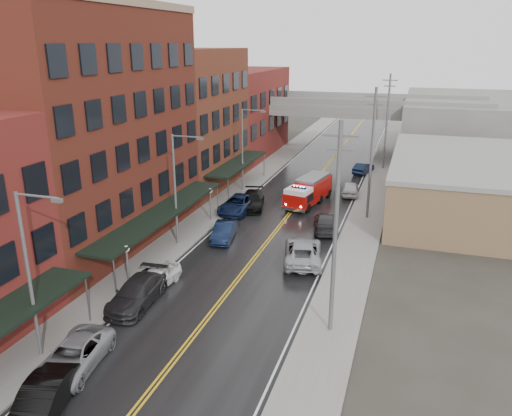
% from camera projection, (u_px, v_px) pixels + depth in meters
% --- Properties ---
extents(road, '(11.00, 160.00, 0.02)m').
position_uv_depth(road, '(278.00, 228.00, 44.02)').
color(road, black).
rests_on(road, ground).
extents(sidewalk_left, '(3.00, 160.00, 0.15)m').
position_uv_depth(sidewalk_left, '(202.00, 219.00, 46.11)').
color(sidewalk_left, slate).
rests_on(sidewalk_left, ground).
extents(sidewalk_right, '(3.00, 160.00, 0.15)m').
position_uv_depth(sidewalk_right, '(362.00, 237.00, 41.88)').
color(sidewalk_right, slate).
rests_on(sidewalk_right, ground).
extents(curb_left, '(0.30, 160.00, 0.15)m').
position_uv_depth(curb_left, '(219.00, 221.00, 45.63)').
color(curb_left, gray).
rests_on(curb_left, ground).
extents(curb_right, '(0.30, 160.00, 0.15)m').
position_uv_depth(curb_right, '(342.00, 235.00, 42.36)').
color(curb_right, gray).
rests_on(curb_right, ground).
extents(brick_building_b, '(9.00, 20.00, 18.00)m').
position_uv_depth(brick_building_b, '(91.00, 132.00, 38.70)').
color(brick_building_b, '#542216').
rests_on(brick_building_b, ground).
extents(brick_building_c, '(9.00, 15.00, 15.00)m').
position_uv_depth(brick_building_c, '(188.00, 120.00, 54.99)').
color(brick_building_c, maroon).
rests_on(brick_building_c, ground).
extents(brick_building_far, '(9.00, 20.00, 12.00)m').
position_uv_depth(brick_building_far, '(241.00, 113.00, 71.27)').
color(brick_building_far, maroon).
rests_on(brick_building_far, ground).
extents(tan_building, '(14.00, 22.00, 5.00)m').
position_uv_depth(tan_building, '(468.00, 187.00, 47.62)').
color(tan_building, olive).
rests_on(tan_building, ground).
extents(right_far_block, '(18.00, 30.00, 8.00)m').
position_uv_depth(right_far_block, '(468.00, 125.00, 73.67)').
color(right_far_block, slate).
rests_on(right_far_block, ground).
extents(awning_1, '(2.60, 18.00, 3.09)m').
position_uv_depth(awning_1, '(162.00, 213.00, 38.92)').
color(awning_1, black).
rests_on(awning_1, ground).
extents(awning_2, '(2.60, 13.00, 3.09)m').
position_uv_depth(awning_2, '(238.00, 163.00, 54.73)').
color(awning_2, black).
rests_on(awning_2, ground).
extents(globe_lamp_1, '(0.44, 0.44, 3.12)m').
position_uv_depth(globe_lamp_1, '(127.00, 257.00, 32.50)').
color(globe_lamp_1, '#59595B').
rests_on(globe_lamp_1, ground).
extents(globe_lamp_2, '(0.44, 0.44, 3.12)m').
position_uv_depth(globe_lamp_2, '(210.00, 197.00, 45.14)').
color(globe_lamp_2, '#59595B').
rests_on(globe_lamp_2, ground).
extents(street_lamp_0, '(2.64, 0.22, 9.00)m').
position_uv_depth(street_lamp_0, '(31.00, 267.00, 24.41)').
color(street_lamp_0, '#59595B').
rests_on(street_lamp_0, ground).
extents(street_lamp_1, '(2.64, 0.22, 9.00)m').
position_uv_depth(street_lamp_1, '(178.00, 183.00, 38.86)').
color(street_lamp_1, '#59595B').
rests_on(street_lamp_1, ground).
extents(street_lamp_2, '(2.64, 0.22, 9.00)m').
position_uv_depth(street_lamp_2, '(244.00, 145.00, 53.31)').
color(street_lamp_2, '#59595B').
rests_on(street_lamp_2, ground).
extents(utility_pole_0, '(1.80, 0.24, 12.00)m').
position_uv_depth(utility_pole_0, '(336.00, 228.00, 26.39)').
color(utility_pole_0, '#59595B').
rests_on(utility_pole_0, ground).
extents(utility_pole_1, '(1.80, 0.24, 12.00)m').
position_uv_depth(utility_pole_1, '(372.00, 152.00, 44.45)').
color(utility_pole_1, '#59595B').
rests_on(utility_pole_1, ground).
extents(utility_pole_2, '(1.80, 0.24, 12.00)m').
position_uv_depth(utility_pole_2, '(387.00, 120.00, 62.52)').
color(utility_pole_2, '#59595B').
rests_on(utility_pole_2, ground).
extents(overpass, '(40.00, 10.00, 7.50)m').
position_uv_depth(overpass, '(338.00, 113.00, 71.03)').
color(overpass, slate).
rests_on(overpass, ground).
extents(fire_truck, '(3.99, 7.62, 2.67)m').
position_uv_depth(fire_truck, '(308.00, 190.00, 50.20)').
color(fire_truck, '#A00B07').
rests_on(fire_truck, ground).
extents(parked_car_left_1, '(2.89, 5.09, 1.59)m').
position_uv_depth(parked_car_left_1, '(42.00, 402.00, 21.63)').
color(parked_car_left_1, black).
rests_on(parked_car_left_1, ground).
extents(parked_car_left_2, '(3.10, 5.53, 1.46)m').
position_uv_depth(parked_car_left_2, '(74.00, 357.00, 24.87)').
color(parked_car_left_2, gray).
rests_on(parked_car_left_2, ground).
extents(parked_car_left_3, '(2.61, 5.69, 1.61)m').
position_uv_depth(parked_car_left_3, '(137.00, 293.00, 31.07)').
color(parked_car_left_3, black).
rests_on(parked_car_left_3, ground).
extents(parked_car_left_4, '(2.02, 4.34, 1.44)m').
position_uv_depth(parked_car_left_4, '(157.00, 278.00, 33.25)').
color(parked_car_left_4, white).
rests_on(parked_car_left_4, ground).
extents(parked_car_left_5, '(2.22, 4.55, 1.44)m').
position_uv_depth(parked_car_left_5, '(224.00, 231.00, 41.35)').
color(parked_car_left_5, black).
rests_on(parked_car_left_5, ground).
extents(parked_car_left_6, '(2.80, 5.74, 1.57)m').
position_uv_depth(parked_car_left_6, '(238.00, 204.00, 48.08)').
color(parked_car_left_6, '#111E41').
rests_on(parked_car_left_6, ground).
extents(parked_car_left_7, '(3.38, 5.74, 1.56)m').
position_uv_depth(parked_car_left_7, '(252.00, 200.00, 49.26)').
color(parked_car_left_7, black).
rests_on(parked_car_left_7, ground).
extents(parked_car_right_0, '(3.88, 6.29, 1.63)m').
position_uv_depth(parked_car_right_0, '(303.00, 252.00, 37.12)').
color(parked_car_right_0, '#9EA1A6').
rests_on(parked_car_right_0, ground).
extents(parked_car_right_1, '(3.03, 5.43, 1.49)m').
position_uv_depth(parked_car_right_1, '(326.00, 222.00, 43.38)').
color(parked_car_right_1, '#2B2B2E').
rests_on(parked_car_right_1, ground).
extents(parked_car_right_2, '(2.22, 4.50, 1.47)m').
position_uv_depth(parked_car_right_2, '(350.00, 189.00, 53.34)').
color(parked_car_right_2, silver).
rests_on(parked_car_right_2, ground).
extents(parked_car_right_3, '(2.43, 4.38, 1.37)m').
position_uv_depth(parked_car_right_3, '(363.00, 168.00, 62.22)').
color(parked_car_right_3, '#0E1933').
rests_on(parked_car_right_3, ground).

